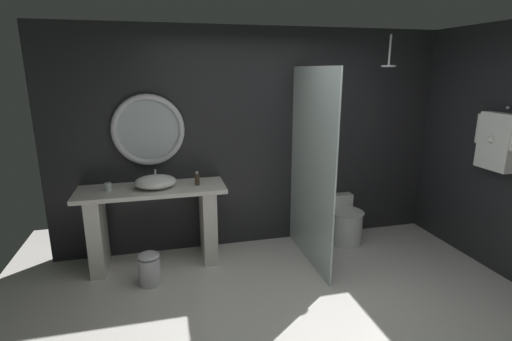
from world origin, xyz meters
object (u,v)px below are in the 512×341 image
(soap_dispenser, at_px, (197,179))
(round_wall_mirror, at_px, (148,130))
(vessel_sink, at_px, (156,182))
(hanging_bathrobe, at_px, (497,140))
(tumbler_cup, at_px, (108,187))
(rain_shower_head, at_px, (389,62))
(waste_bin, at_px, (150,268))
(toilet, at_px, (344,222))

(soap_dispenser, bearing_deg, round_wall_mirror, 150.54)
(vessel_sink, height_order, hanging_bathrobe, hanging_bathrobe)
(vessel_sink, distance_m, tumbler_cup, 0.49)
(round_wall_mirror, bearing_deg, soap_dispenser, -29.46)
(tumbler_cup, bearing_deg, round_wall_mirror, 29.62)
(rain_shower_head, distance_m, waste_bin, 3.44)
(soap_dispenser, height_order, hanging_bathrobe, hanging_bathrobe)
(vessel_sink, height_order, toilet, vessel_sink)
(rain_shower_head, relative_size, toilet, 0.62)
(tumbler_cup, distance_m, rain_shower_head, 3.38)
(soap_dispenser, relative_size, hanging_bathrobe, 0.24)
(round_wall_mirror, relative_size, toilet, 1.40)
(round_wall_mirror, distance_m, rain_shower_head, 2.80)
(vessel_sink, xyz_separation_m, rain_shower_head, (2.64, -0.06, 1.24))
(tumbler_cup, bearing_deg, toilet, 0.40)
(vessel_sink, bearing_deg, waste_bin, -104.60)
(vessel_sink, height_order, rain_shower_head, rain_shower_head)
(toilet, bearing_deg, rain_shower_head, -16.30)
(tumbler_cup, relative_size, hanging_bathrobe, 0.13)
(round_wall_mirror, height_order, toilet, round_wall_mirror)
(rain_shower_head, bearing_deg, toilet, 163.70)
(tumbler_cup, relative_size, soap_dispenser, 0.53)
(soap_dispenser, relative_size, waste_bin, 0.44)
(round_wall_mirror, height_order, rain_shower_head, rain_shower_head)
(tumbler_cup, xyz_separation_m, hanging_bathrobe, (3.90, -0.95, 0.50))
(round_wall_mirror, bearing_deg, toilet, -5.71)
(tumbler_cup, distance_m, soap_dispenser, 0.93)
(rain_shower_head, height_order, hanging_bathrobe, rain_shower_head)
(tumbler_cup, xyz_separation_m, rain_shower_head, (3.13, -0.09, 1.27))
(rain_shower_head, relative_size, waste_bin, 1.01)
(vessel_sink, distance_m, soap_dispenser, 0.44)
(round_wall_mirror, xyz_separation_m, rain_shower_head, (2.69, -0.34, 0.73))
(round_wall_mirror, bearing_deg, vessel_sink, -81.06)
(round_wall_mirror, height_order, hanging_bathrobe, round_wall_mirror)
(hanging_bathrobe, xyz_separation_m, waste_bin, (-3.52, 0.50, -1.25))
(toilet, bearing_deg, tumbler_cup, -179.60)
(tumbler_cup, height_order, rain_shower_head, rain_shower_head)
(soap_dispenser, bearing_deg, rain_shower_head, -1.70)
(rain_shower_head, bearing_deg, waste_bin, -172.52)
(round_wall_mirror, bearing_deg, tumbler_cup, -150.38)
(vessel_sink, relative_size, tumbler_cup, 5.37)
(vessel_sink, xyz_separation_m, soap_dispenser, (0.44, 0.01, -0.00))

